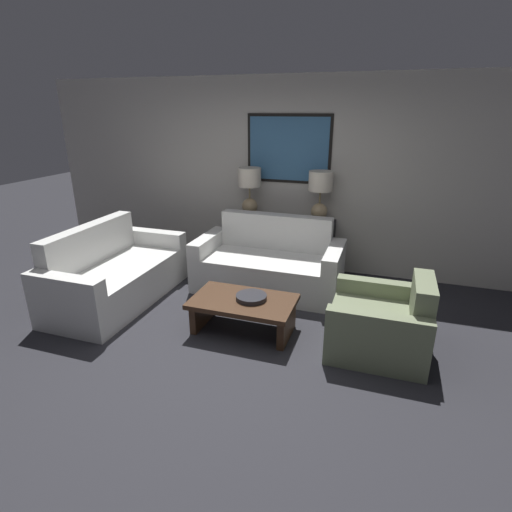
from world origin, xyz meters
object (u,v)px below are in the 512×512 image
couch_by_back_wall (269,266)px  armchair_near_back_wall (382,325)px  console_table (283,244)px  couch_by_side (115,276)px  coffee_table (243,308)px  table_lamp_right (320,191)px  decorative_bowl (251,297)px  table_lamp_left (250,187)px

couch_by_back_wall → armchair_near_back_wall: size_ratio=2.04×
console_table → armchair_near_back_wall: size_ratio=1.59×
couch_by_side → coffee_table: 1.75m
armchair_near_back_wall → coffee_table: bearing=-176.2°
table_lamp_right → armchair_near_back_wall: (0.94, -1.71, -0.92)m
table_lamp_right → armchair_near_back_wall: table_lamp_right is taller
console_table → decorative_bowl: bearing=-85.6°
table_lamp_left → couch_by_side: (-1.18, -1.59, -0.88)m
table_lamp_left → coffee_table: bearing=-72.8°
console_table → couch_by_side: couch_by_side is taller
table_lamp_left → couch_by_side: bearing=-126.6°
console_table → coffee_table: size_ratio=1.34×
table_lamp_left → armchair_near_back_wall: bearing=-41.3°
table_lamp_right → coffee_table: (-0.44, -1.80, -0.92)m
table_lamp_left → decorative_bowl: table_lamp_left is taller
console_table → couch_by_back_wall: size_ratio=0.78×
console_table → couch_by_side: (-1.68, -1.59, -0.08)m
console_table → table_lamp_left: (-0.50, 0.00, 0.80)m
table_lamp_left → armchair_near_back_wall: table_lamp_left is taller
console_table → table_lamp_left: bearing=180.0°
console_table → coffee_table: bearing=-88.2°
console_table → table_lamp_right: size_ratio=2.11×
table_lamp_left → table_lamp_right: 1.00m
couch_by_back_wall → couch_by_side: same height
table_lamp_right → couch_by_back_wall: table_lamp_right is taller
couch_by_back_wall → coffee_table: bearing=-87.1°
table_lamp_right → decorative_bowl: 1.97m
couch_by_back_wall → decorative_bowl: 1.10m
couch_by_back_wall → table_lamp_left: bearing=126.5°
table_lamp_left → couch_by_side: 2.17m
coffee_table → couch_by_side: bearing=173.3°
console_table → armchair_near_back_wall: armchair_near_back_wall is taller
table_lamp_right → decorative_bowl: (-0.36, -1.76, -0.80)m
couch_by_side → armchair_near_back_wall: size_ratio=2.04×
console_table → decorative_bowl: size_ratio=4.46×
table_lamp_right → decorative_bowl: table_lamp_right is taller
table_lamp_right → couch_by_side: 2.84m
console_table → couch_by_back_wall: (0.00, -0.68, -0.08)m
table_lamp_left → couch_by_back_wall: size_ratio=0.37×
table_lamp_left → table_lamp_right: bearing=0.0°
console_table → couch_by_side: size_ratio=0.78×
table_lamp_left → armchair_near_back_wall: 2.74m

